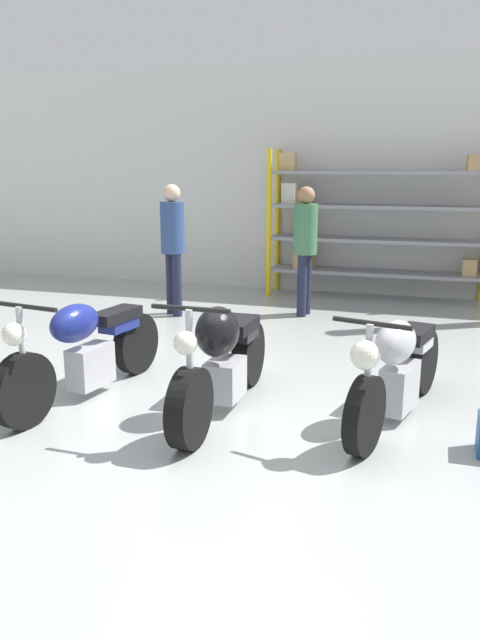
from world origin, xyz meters
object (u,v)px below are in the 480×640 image
(motorcycle_black, at_px, (223,360))
(motorcycle_silver, at_px, (398,368))
(shelving_rack, at_px, (366,222))
(person_browsing, at_px, (173,239))
(motorcycle_blue, at_px, (86,348))
(person_near_rack, at_px, (305,240))

(motorcycle_black, relative_size, motorcycle_silver, 1.01)
(shelving_rack, height_order, motorcycle_black, shelving_rack)
(motorcycle_silver, relative_size, person_browsing, 1.13)
(motorcycle_blue, xyz_separation_m, motorcycle_black, (1.25, 0.02, 0.01))
(shelving_rack, relative_size, person_browsing, 1.86)
(person_near_rack, bearing_deg, motorcycle_blue, 80.23)
(motorcycle_blue, bearing_deg, person_browsing, -161.90)
(motorcycle_blue, relative_size, person_near_rack, 1.20)
(shelving_rack, relative_size, motorcycle_black, 1.63)
(motorcycle_silver, bearing_deg, motorcycle_black, -65.91)
(motorcycle_blue, bearing_deg, person_near_rack, 170.99)
(shelving_rack, xyz_separation_m, motorcycle_black, (-0.56, -5.11, -0.72))
(person_browsing, height_order, person_near_rack, person_browsing)
(motorcycle_black, relative_size, person_browsing, 1.14)
(shelving_rack, distance_m, person_browsing, 3.06)
(shelving_rack, xyz_separation_m, motorcycle_blue, (-1.81, -5.13, -0.73))
(motorcycle_blue, height_order, motorcycle_black, motorcycle_black)
(shelving_rack, xyz_separation_m, person_browsing, (-2.34, -1.97, -0.13))
(motorcycle_black, relative_size, person_near_rack, 1.16)
(person_near_rack, bearing_deg, motorcycle_black, 99.08)
(shelving_rack, distance_m, motorcycle_black, 5.19)
(shelving_rack, relative_size, person_near_rack, 1.89)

